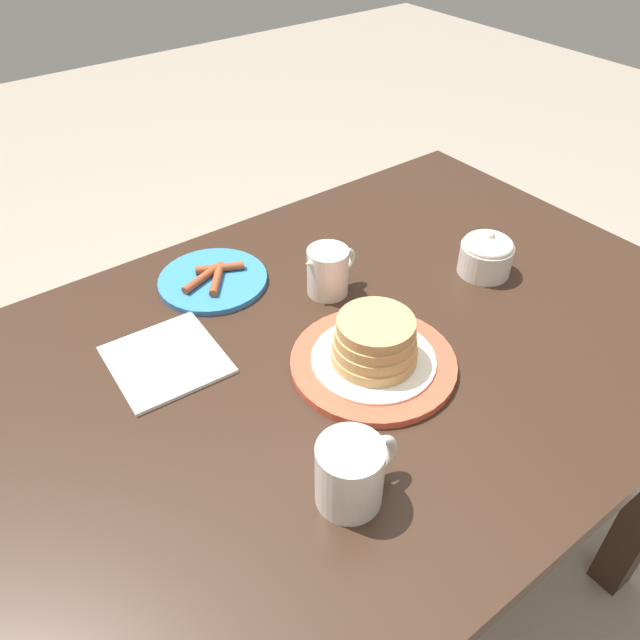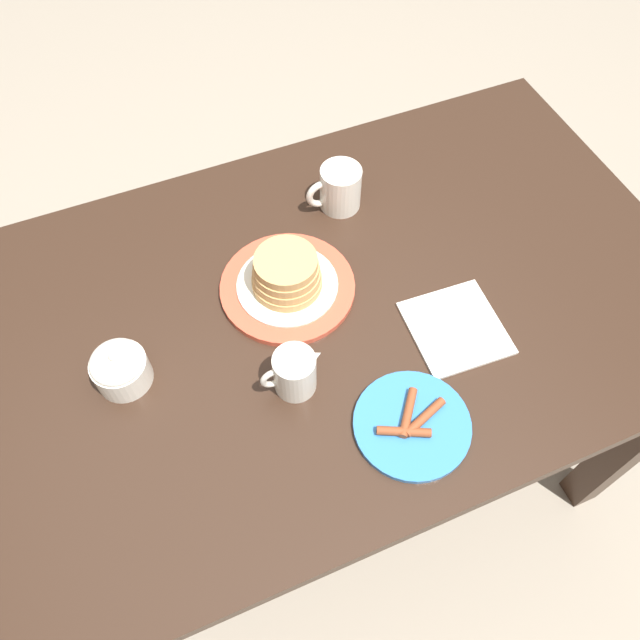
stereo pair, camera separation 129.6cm
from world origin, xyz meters
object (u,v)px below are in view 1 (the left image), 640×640
Objects in this scene: sugar_bowl at (486,254)px; napkin at (166,360)px; creamer_pitcher at (328,271)px; pancake_plate at (374,351)px; side_plate_bacon at (213,280)px; coffee_mug at (352,472)px.

sugar_bowl reaches higher than napkin.
pancake_plate is at bearing -107.12° from creamer_pitcher.
pancake_plate is 0.30m from napkin.
pancake_plate is 0.33m from side_plate_bacon.
sugar_bowl is 0.54× the size of napkin.
coffee_mug is at bearing -78.41° from napkin.
side_plate_bacon is 1.75× the size of creamer_pitcher.
coffee_mug is at bearing -123.56° from creamer_pitcher.
side_plate_bacon is at bearing 80.20° from coffee_mug.
napkin is (-0.15, -0.13, -0.00)m from side_plate_bacon.
coffee_mug is 1.22× the size of sugar_bowl.
pancake_plate is at bearing -75.23° from side_plate_bacon.
creamer_pitcher is (0.14, -0.14, 0.04)m from side_plate_bacon.
side_plate_bacon is (-0.08, 0.32, -0.02)m from pancake_plate.
creamer_pitcher reaches higher than napkin.
napkin is (-0.07, 0.34, -0.04)m from coffee_mug.
coffee_mug is 1.05× the size of creamer_pitcher.
pancake_plate is 0.31m from sugar_bowl.
sugar_bowl is 0.55m from napkin.
side_plate_bacon is at bearing 40.69° from napkin.
creamer_pitcher is 1.16× the size of sugar_bowl.
coffee_mug is at bearing -137.45° from pancake_plate.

